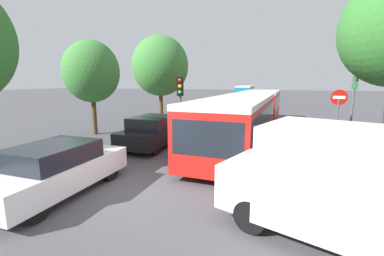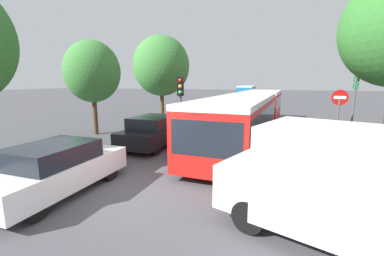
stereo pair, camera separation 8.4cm
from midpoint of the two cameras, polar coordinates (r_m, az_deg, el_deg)
ground_plane at (r=7.82m, az=-11.68°, el=-13.85°), size 200.00×200.00×0.00m
articulated_bus at (r=15.47m, az=12.63°, el=3.56°), size 3.38×16.82×2.48m
city_bus_rear at (r=48.65m, az=11.70°, el=7.95°), size 2.81×11.35×2.43m
queued_car_white at (r=8.28m, az=-28.18°, el=-8.03°), size 1.85×4.24×1.46m
queued_car_black at (r=12.77m, az=-8.75°, el=-0.71°), size 1.91×4.38×1.51m
queued_car_graphite at (r=17.89m, az=0.08°, el=2.38°), size 1.80×4.13×1.42m
queued_car_red at (r=23.02m, az=3.67°, el=4.27°), size 1.95×4.46×1.54m
queued_car_tan at (r=29.12m, az=6.89°, el=5.28°), size 1.72×3.94×1.36m
queued_car_green at (r=34.45m, az=9.26°, el=6.02°), size 1.78×4.08×1.41m
white_van at (r=5.87m, az=33.54°, el=-10.65°), size 5.36×3.51×2.31m
traffic_light at (r=12.41m, az=-2.83°, el=7.15°), size 0.38×0.40×3.40m
no_entry_sign at (r=13.41m, az=29.51°, el=3.40°), size 0.70×0.08×2.82m
direction_sign_post at (r=14.70m, az=32.13°, el=6.30°), size 0.20×1.40×3.60m
tree_left_mid at (r=16.61m, az=-21.64°, el=11.23°), size 3.24×3.24×5.57m
tree_left_far at (r=23.02m, az=-7.32°, el=13.18°), size 4.84×4.84×7.09m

